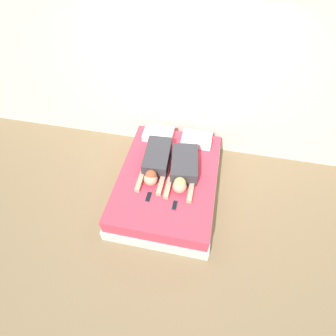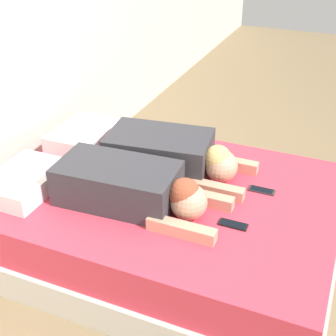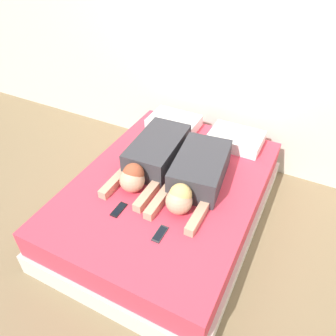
{
  "view_description": "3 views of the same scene",
  "coord_description": "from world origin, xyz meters",
  "views": [
    {
      "loc": [
        0.5,
        -2.44,
        3.59
      ],
      "look_at": [
        0.0,
        0.0,
        0.61
      ],
      "focal_mm": 28.0,
      "sensor_mm": 36.0,
      "label": 1
    },
    {
      "loc": [
        -2.18,
        -0.92,
        2.0
      ],
      "look_at": [
        0.0,
        0.0,
        0.61
      ],
      "focal_mm": 50.0,
      "sensor_mm": 36.0,
      "label": 2
    },
    {
      "loc": [
        0.93,
        -1.84,
        2.29
      ],
      "look_at": [
        0.0,
        0.0,
        0.61
      ],
      "focal_mm": 35.0,
      "sensor_mm": 36.0,
      "label": 3
    }
  ],
  "objects": [
    {
      "name": "bed",
      "position": [
        0.0,
        0.0,
        0.22
      ],
      "size": [
        1.53,
        2.06,
        0.46
      ],
      "color": "beige",
      "rests_on": "ground_plane"
    },
    {
      "name": "cell_phone_left",
      "position": [
        -0.19,
        -0.46,
        0.46
      ],
      "size": [
        0.06,
        0.16,
        0.01
      ],
      "color": "black",
      "rests_on": "bed"
    },
    {
      "name": "pillow_head_left",
      "position": [
        -0.33,
        0.79,
        0.52
      ],
      "size": [
        0.5,
        0.36,
        0.12
      ],
      "color": "white",
      "rests_on": "bed"
    },
    {
      "name": "person_left",
      "position": [
        -0.21,
        0.12,
        0.57
      ],
      "size": [
        0.41,
        1.0,
        0.24
      ],
      "color": "#333338",
      "rests_on": "bed"
    },
    {
      "name": "pillow_head_right",
      "position": [
        0.33,
        0.79,
        0.52
      ],
      "size": [
        0.5,
        0.36,
        0.12
      ],
      "color": "white",
      "rests_on": "bed"
    },
    {
      "name": "person_right",
      "position": [
        0.22,
        0.06,
        0.57
      ],
      "size": [
        0.47,
        0.95,
        0.24
      ],
      "color": "#333338",
      "rests_on": "bed"
    },
    {
      "name": "ground_plane",
      "position": [
        0.0,
        0.0,
        0.0
      ],
      "size": [
        12.0,
        12.0,
        0.0
      ],
      "primitive_type": "plane",
      "color": "#7F6B4C"
    },
    {
      "name": "cell_phone_right",
      "position": [
        0.2,
        -0.53,
        0.46
      ],
      "size": [
        0.06,
        0.16,
        0.01
      ],
      "color": "#2D2D33",
      "rests_on": "bed"
    },
    {
      "name": "wall_back",
      "position": [
        0.0,
        1.18,
        1.3
      ],
      "size": [
        12.0,
        0.06,
        2.6
      ],
      "color": "beige",
      "rests_on": "ground_plane"
    }
  ]
}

